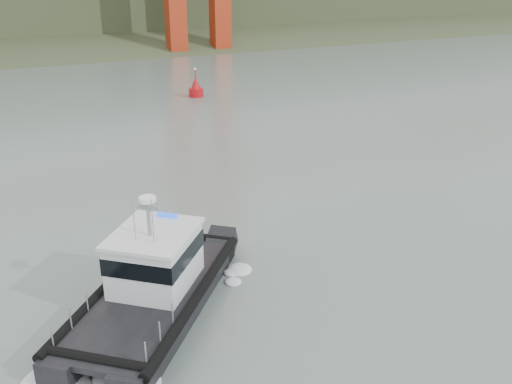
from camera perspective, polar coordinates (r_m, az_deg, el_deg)
ground at (r=28.19m, az=4.24°, el=-10.12°), size 400.00×400.00×0.00m
patrol_boat at (r=26.76m, az=-10.23°, el=-8.73°), size 10.92×11.94×5.78m
nav_buoy at (r=68.30m, az=-6.04°, el=10.25°), size 1.71×1.71×3.55m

